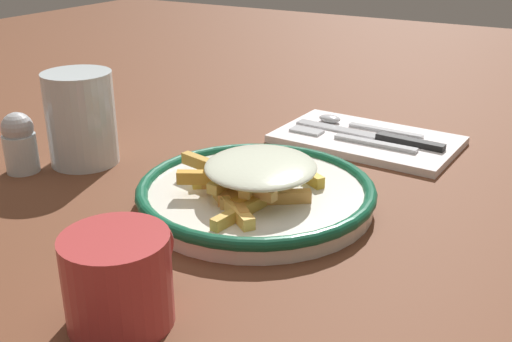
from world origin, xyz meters
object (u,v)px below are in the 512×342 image
(fork, at_px, (351,139))
(spoon, at_px, (351,123))
(knife, at_px, (380,137))
(coffee_mug, at_px, (119,279))
(water_glass, at_px, (78,119))
(napkin, at_px, (367,140))
(salt_shaker, at_px, (20,143))
(plate, at_px, (256,193))
(fries_heap, at_px, (253,174))

(fork, relative_size, spoon, 1.16)
(knife, distance_m, coffee_mug, 0.46)
(water_glass, bearing_deg, knife, -50.43)
(fork, relative_size, coffee_mug, 1.69)
(napkin, height_order, salt_shaker, salt_shaker)
(plate, relative_size, water_glass, 2.21)
(fork, distance_m, knife, 0.04)
(spoon, xyz_separation_m, water_glass, (-0.27, 0.24, 0.04))
(fries_heap, height_order, salt_shaker, salt_shaker)
(fries_heap, distance_m, water_glass, 0.25)
(plate, xyz_separation_m, water_glass, (-0.00, 0.24, 0.04))
(water_glass, bearing_deg, coffee_mug, -130.24)
(plate, distance_m, napkin, 0.24)
(plate, relative_size, napkin, 1.07)
(napkin, height_order, spoon, spoon)
(napkin, height_order, fork, fork)
(napkin, distance_m, knife, 0.02)
(fries_heap, height_order, coffee_mug, coffee_mug)
(napkin, xyz_separation_m, knife, (-0.00, -0.02, 0.01))
(napkin, relative_size, water_glass, 2.06)
(spoon, bearing_deg, fork, -158.28)
(coffee_mug, bearing_deg, knife, -4.50)
(plate, bearing_deg, fork, -5.17)
(plate, xyz_separation_m, coffee_mug, (-0.22, -0.01, 0.02))
(knife, xyz_separation_m, salt_shaker, (-0.30, 0.34, 0.02))
(fries_heap, bearing_deg, salt_shaker, 99.09)
(knife, relative_size, salt_shaker, 2.89)
(fries_heap, distance_m, spoon, 0.28)
(fork, bearing_deg, plate, 174.83)
(knife, bearing_deg, water_glass, 129.57)
(fries_heap, distance_m, knife, 0.26)
(fries_heap, height_order, water_glass, water_glass)
(fork, xyz_separation_m, knife, (0.03, -0.03, 0.00))
(fork, bearing_deg, water_glass, 129.49)
(spoon, bearing_deg, coffee_mug, -177.99)
(knife, height_order, salt_shaker, salt_shaker)
(spoon, height_order, coffee_mug, coffee_mug)
(coffee_mug, height_order, salt_shaker, same)
(fork, distance_m, water_glass, 0.34)
(salt_shaker, bearing_deg, spoon, -40.79)
(spoon, relative_size, water_glass, 1.35)
(plate, relative_size, coffee_mug, 2.40)
(fries_heap, distance_m, napkin, 0.26)
(water_glass, bearing_deg, spoon, -41.32)
(plate, height_order, fork, plate)
(fries_heap, bearing_deg, coffee_mug, -177.15)
(napkin, bearing_deg, water_glass, 131.60)
(fries_heap, xyz_separation_m, spoon, (0.28, 0.01, -0.03))
(coffee_mug, bearing_deg, salt_shaker, 61.46)
(water_glass, height_order, coffee_mug, water_glass)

